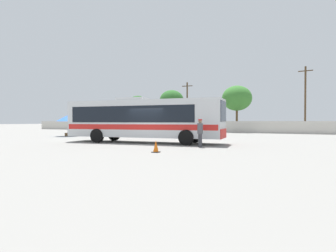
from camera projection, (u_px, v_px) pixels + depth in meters
name	position (u px, v px, depth m)	size (l,w,h in m)	color
ground_plane	(199.00, 137.00, 28.33)	(300.00, 300.00, 0.00)	gray
perimeter_wall	(230.00, 127.00, 39.23)	(80.00, 0.30, 1.63)	beige
coach_bus_silver_red	(142.00, 119.00, 20.62)	(12.15, 4.11, 3.38)	silver
attendant_by_bus_door	(200.00, 131.00, 16.93)	(0.48, 0.48, 1.73)	#38383D
vendor_umbrella_near_gate_blue	(68.00, 119.00, 29.46)	(2.39, 2.39, 2.26)	gray
parked_car_leftmost_maroon	(153.00, 127.00, 41.21)	(4.52, 2.15, 1.42)	maroon
parked_car_second_grey	(189.00, 127.00, 38.03)	(4.50, 2.02, 1.55)	slate
utility_pole_near	(305.00, 99.00, 36.50)	(1.80, 0.32, 8.93)	#4C3823
utility_pole_far	(187.00, 106.00, 45.46)	(1.80, 0.29, 8.07)	#4C3823
roadside_tree_left	(138.00, 105.00, 54.41)	(4.25, 4.25, 6.68)	brown
roadside_tree_midleft	(172.00, 100.00, 46.22)	(4.05, 4.05, 6.88)	brown
roadside_tree_midright	(237.00, 98.00, 40.80)	(4.39, 4.39, 6.92)	brown
traffic_cone_on_apron	(156.00, 146.00, 14.05)	(0.36, 0.36, 0.64)	black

